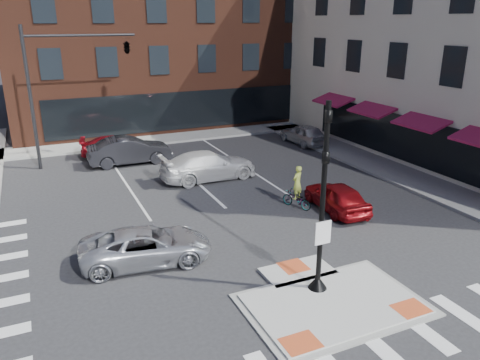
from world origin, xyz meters
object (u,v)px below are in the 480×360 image
silver_suv (146,246)px  red_sedan (337,197)px  bg_car_red (117,146)px  white_pickup (209,166)px  bg_car_silver (304,134)px  cyclist (297,194)px  bg_car_dark (130,151)px

silver_suv → red_sedan: size_ratio=1.19×
silver_suv → bg_car_red: bearing=1.2°
red_sedan → bg_car_red: size_ratio=0.88×
white_pickup → bg_car_silver: white_pickup is taller
bg_car_silver → red_sedan: bearing=62.5°
bg_car_red → cyclist: bearing=-144.3°
red_sedan → cyclist: (-1.49, 0.99, 0.02)m
bg_car_red → cyclist: (5.91, -12.14, 0.04)m
white_pickup → bg_car_dark: size_ratio=1.07×
silver_suv → bg_car_red: 14.44m
white_pickup → bg_car_red: size_ratio=1.19×
bg_car_red → cyclist: 13.50m
white_pickup → bg_car_red: bearing=27.4°
bg_car_red → bg_car_dark: bearing=-158.3°
bg_car_silver → cyclist: (-6.50, -9.93, -0.03)m
red_sedan → bg_car_red: 15.07m
silver_suv → cyclist: size_ratio=2.29×
silver_suv → cyclist: cyclist is taller
red_sedan → bg_car_dark: size_ratio=0.79×
silver_suv → bg_car_silver: 18.54m
bg_car_dark → bg_car_red: (-0.41, 1.95, -0.17)m
bg_car_red → white_pickup: bearing=-141.1°
silver_suv → bg_car_dark: bearing=-1.7°
silver_suv → white_pickup: bearing=-26.8°
white_pickup → bg_car_red: white_pickup is taller
red_sedan → bg_car_red: bearing=-56.2°
red_sedan → white_pickup: bearing=-56.0°
silver_suv → bg_car_red: silver_suv is taller
red_sedan → cyclist: bearing=-29.2°
white_pickup → cyclist: bearing=-160.0°
white_pickup → cyclist: 5.96m
cyclist → white_pickup: bearing=-91.3°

